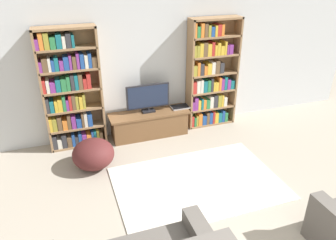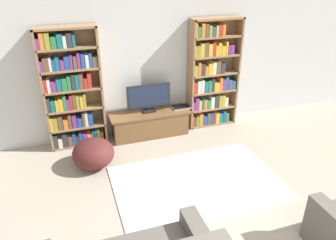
# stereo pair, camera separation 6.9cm
# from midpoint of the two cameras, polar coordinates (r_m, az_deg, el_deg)

# --- Properties ---
(wall_back) EXTENTS (8.80, 0.06, 2.60)m
(wall_back) POSITION_cam_midpoint_polar(r_m,az_deg,el_deg) (6.05, -3.56, 9.67)
(wall_back) COLOR silver
(wall_back) RESTS_ON ground_plane
(bookshelf_left) EXTENTS (0.97, 0.30, 2.10)m
(bookshelf_left) POSITION_cam_midpoint_polar(r_m,az_deg,el_deg) (5.77, -17.01, 4.71)
(bookshelf_left) COLOR #93704C
(bookshelf_left) RESTS_ON ground_plane
(bookshelf_right) EXTENTS (0.97, 0.30, 2.10)m
(bookshelf_right) POSITION_cam_midpoint_polar(r_m,az_deg,el_deg) (6.37, 7.00, 7.61)
(bookshelf_right) COLOR #93704C
(bookshelf_right) RESTS_ON ground_plane
(tv_stand) EXTENTS (1.49, 0.45, 0.47)m
(tv_stand) POSITION_cam_midpoint_polar(r_m,az_deg,el_deg) (6.16, -3.58, -0.66)
(tv_stand) COLOR brown
(tv_stand) RESTS_ON ground_plane
(television) EXTENTS (0.80, 0.16, 0.53)m
(television) POSITION_cam_midpoint_polar(r_m,az_deg,el_deg) (5.99, -3.84, 3.93)
(television) COLOR black
(television) RESTS_ON tv_stand
(laptop) EXTENTS (0.34, 0.23, 0.03)m
(laptop) POSITION_cam_midpoint_polar(r_m,az_deg,el_deg) (6.25, 1.78, 2.31)
(laptop) COLOR #B7B7BC
(laptop) RESTS_ON tv_stand
(area_rug) EXTENTS (2.45, 1.63, 0.02)m
(area_rug) POSITION_cam_midpoint_polar(r_m,az_deg,el_deg) (5.03, 4.77, -10.85)
(area_rug) COLOR beige
(area_rug) RESTS_ON ground_plane
(beanbag_ottoman) EXTENTS (0.66, 0.66, 0.48)m
(beanbag_ottoman) POSITION_cam_midpoint_polar(r_m,az_deg,el_deg) (5.38, -13.23, -5.80)
(beanbag_ottoman) COLOR #4C1E1E
(beanbag_ottoman) RESTS_ON ground_plane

